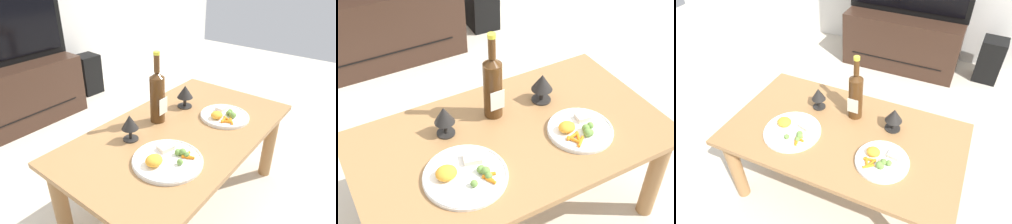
# 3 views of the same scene
# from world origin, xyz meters

# --- Properties ---
(ground_plane) EXTENTS (6.40, 6.40, 0.00)m
(ground_plane) POSITION_xyz_m (0.00, 0.00, 0.00)
(ground_plane) COLOR beige
(dining_table) EXTENTS (1.19, 0.67, 0.47)m
(dining_table) POSITION_xyz_m (0.00, 0.00, 0.39)
(dining_table) COLOR #9E7042
(dining_table) RESTS_ON ground_plane
(tv_stand) EXTENTS (1.02, 0.47, 0.49)m
(tv_stand) POSITION_xyz_m (-0.10, 1.56, 0.24)
(tv_stand) COLOR #382319
(tv_stand) RESTS_ON ground_plane
(floor_speaker) EXTENTS (0.21, 0.21, 0.38)m
(floor_speaker) POSITION_xyz_m (0.66, 1.60, 0.19)
(floor_speaker) COLOR black
(floor_speaker) RESTS_ON ground_plane
(wine_bottle) EXTENTS (0.07, 0.08, 0.36)m
(wine_bottle) POSITION_xyz_m (0.00, 0.15, 0.61)
(wine_bottle) COLOR #4C2D14
(wine_bottle) RESTS_ON dining_table
(goblet_left) EXTENTS (0.08, 0.08, 0.13)m
(goblet_left) POSITION_xyz_m (-0.21, 0.13, 0.55)
(goblet_left) COLOR black
(goblet_left) RESTS_ON dining_table
(goblet_right) EXTENTS (0.09, 0.09, 0.13)m
(goblet_right) POSITION_xyz_m (0.22, 0.13, 0.55)
(goblet_right) COLOR black
(goblet_right) RESTS_ON dining_table
(dinner_plate_left) EXTENTS (0.29, 0.29, 0.05)m
(dinner_plate_left) POSITION_xyz_m (-0.24, -0.10, 0.48)
(dinner_plate_left) COLOR white
(dinner_plate_left) RESTS_ON dining_table
(dinner_plate_right) EXTENTS (0.25, 0.25, 0.05)m
(dinner_plate_right) POSITION_xyz_m (0.24, -0.11, 0.48)
(dinner_plate_right) COLOR white
(dinner_plate_right) RESTS_ON dining_table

